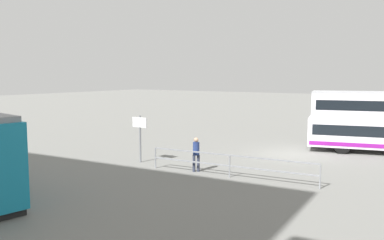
{
  "coord_description": "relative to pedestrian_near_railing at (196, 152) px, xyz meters",
  "views": [
    {
      "loc": [
        -8.09,
        23.68,
        4.77
      ],
      "look_at": [
        3.8,
        5.15,
        2.34
      ],
      "focal_mm": 38.62,
      "sensor_mm": 36.0,
      "label": 1
    }
  ],
  "objects": [
    {
      "name": "pedestrian_railing",
      "position": [
        -1.93,
        0.15,
        -0.24
      ],
      "size": [
        8.25,
        0.72,
        1.08
      ],
      "color": "gray",
      "rests_on": "ground"
    },
    {
      "name": "ground_plane",
      "position": [
        -2.53,
        -6.75,
        -0.98
      ],
      "size": [
        160.0,
        160.0,
        0.0
      ],
      "primitive_type": "plane",
      "color": "slate"
    },
    {
      "name": "info_sign",
      "position": [
        3.73,
        -0.19,
        0.78
      ],
      "size": [
        1.0,
        0.14,
        2.57
      ],
      "color": "slate",
      "rests_on": "ground"
    },
    {
      "name": "pedestrian_near_railing",
      "position": [
        0.0,
        0.0,
        0.0
      ],
      "size": [
        0.45,
        0.45,
        1.7
      ],
      "color": "#33384C",
      "rests_on": "ground"
    }
  ]
}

